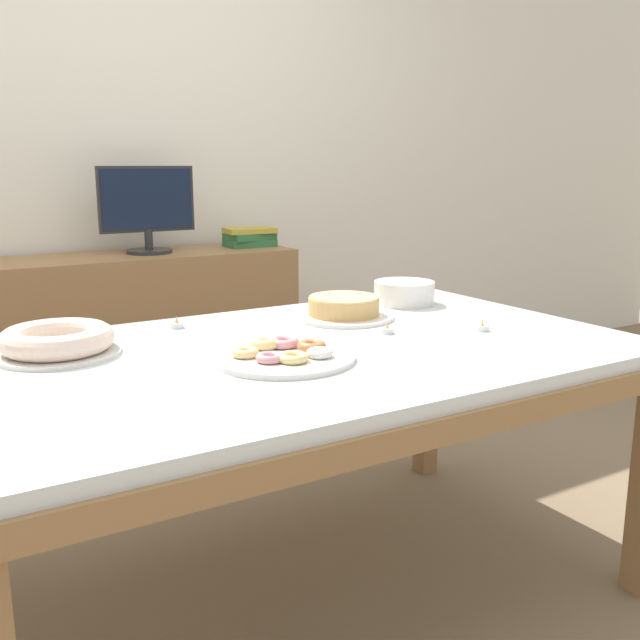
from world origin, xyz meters
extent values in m
plane|color=#7A664C|center=(0.00, 0.00, 0.00)|extent=(12.00, 12.00, 0.00)
cube|color=silver|center=(0.00, 1.78, 1.30)|extent=(8.00, 0.10, 2.60)
cube|color=silver|center=(0.00, 0.00, 0.72)|extent=(1.78, 1.06, 0.04)
cube|color=olive|center=(0.00, -0.51, 0.67)|extent=(1.82, 0.08, 0.06)
cube|color=olive|center=(0.00, 0.51, 0.67)|extent=(1.82, 0.08, 0.06)
cube|color=olive|center=(0.87, 0.00, 0.67)|extent=(0.08, 1.09, 0.06)
cube|color=olive|center=(0.84, 0.48, 0.34)|extent=(0.07, 0.07, 0.68)
cube|color=olive|center=(0.00, 1.48, 0.41)|extent=(1.41, 0.44, 0.83)
cylinder|color=#262628|center=(0.07, 1.48, 0.84)|extent=(0.20, 0.20, 0.02)
cylinder|color=#262628|center=(0.07, 1.48, 0.89)|extent=(0.04, 0.04, 0.09)
cube|color=#262628|center=(0.07, 1.48, 1.06)|extent=(0.42, 0.02, 0.28)
cube|color=black|center=(0.07, 1.47, 1.06)|extent=(0.40, 0.00, 0.26)
cube|color=#2D6638|center=(0.56, 1.48, 0.84)|extent=(0.23, 0.15, 0.03)
cube|color=#2D6638|center=(0.56, 1.48, 0.88)|extent=(0.23, 0.17, 0.03)
cube|color=#B29933|center=(0.56, 1.48, 0.90)|extent=(0.24, 0.17, 0.02)
cylinder|color=silver|center=(0.29, 0.25, 0.74)|extent=(0.32, 0.32, 0.01)
cylinder|color=tan|center=(0.29, 0.25, 0.77)|extent=(0.22, 0.22, 0.05)
cylinder|color=#F4CA7D|center=(0.29, 0.25, 0.80)|extent=(0.22, 0.22, 0.01)
cylinder|color=silver|center=(-0.57, 0.25, 0.74)|extent=(0.31, 0.31, 0.01)
torus|color=beige|center=(-0.57, 0.25, 0.78)|extent=(0.28, 0.28, 0.06)
cylinder|color=silver|center=(-0.10, -0.09, 0.74)|extent=(0.36, 0.36, 0.01)
torus|color=#B27042|center=(-0.03, -0.10, 0.76)|extent=(0.07, 0.07, 0.03)
torus|color=pink|center=(-0.07, -0.02, 0.76)|extent=(0.08, 0.08, 0.02)
torus|color=#EAD184|center=(-0.11, -0.01, 0.76)|extent=(0.07, 0.07, 0.03)
torus|color=#EAD184|center=(-0.19, -0.06, 0.76)|extent=(0.07, 0.07, 0.02)
torus|color=pink|center=(-0.16, -0.13, 0.76)|extent=(0.07, 0.07, 0.02)
torus|color=#EAD184|center=(-0.11, -0.16, 0.76)|extent=(0.08, 0.08, 0.02)
torus|color=white|center=(-0.04, -0.15, 0.76)|extent=(0.07, 0.07, 0.02)
cylinder|color=silver|center=(0.60, 0.33, 0.74)|extent=(0.21, 0.21, 0.01)
cylinder|color=silver|center=(0.60, 0.33, 0.75)|extent=(0.21, 0.21, 0.01)
cylinder|color=silver|center=(0.60, 0.33, 0.76)|extent=(0.21, 0.21, 0.01)
cylinder|color=silver|center=(0.60, 0.33, 0.77)|extent=(0.21, 0.21, 0.01)
cylinder|color=silver|center=(0.60, 0.33, 0.78)|extent=(0.21, 0.21, 0.01)
cylinder|color=silver|center=(0.60, 0.33, 0.79)|extent=(0.21, 0.21, 0.01)
cylinder|color=silver|center=(0.60, 0.33, 0.80)|extent=(0.21, 0.21, 0.01)
cylinder|color=silver|center=(0.60, 0.33, 0.81)|extent=(0.21, 0.21, 0.01)
cylinder|color=silver|center=(-0.21, 0.39, 0.74)|extent=(0.04, 0.04, 0.02)
cylinder|color=white|center=(-0.21, 0.39, 0.75)|extent=(0.03, 0.03, 0.00)
cone|color=#F9B74C|center=(-0.21, 0.39, 0.76)|extent=(0.01, 0.01, 0.02)
cylinder|color=silver|center=(0.29, 0.01, 0.74)|extent=(0.04, 0.04, 0.02)
cylinder|color=white|center=(0.29, 0.01, 0.75)|extent=(0.03, 0.03, 0.00)
cone|color=#F9B74C|center=(0.29, 0.01, 0.76)|extent=(0.01, 0.01, 0.02)
cylinder|color=silver|center=(0.55, -0.11, 0.74)|extent=(0.04, 0.04, 0.02)
cylinder|color=white|center=(0.55, -0.11, 0.75)|extent=(0.03, 0.03, 0.00)
cone|color=#F9B74C|center=(0.55, -0.11, 0.76)|extent=(0.01, 0.01, 0.02)
camera|label=1|loc=(-0.91, -1.60, 1.21)|focal=40.00mm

